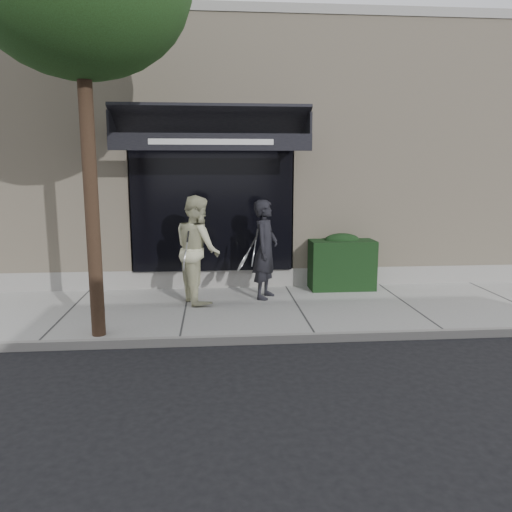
{
  "coord_description": "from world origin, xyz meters",
  "views": [
    {
      "loc": [
        -1.48,
        -8.54,
        2.56
      ],
      "look_at": [
        -0.7,
        0.6,
        0.93
      ],
      "focal_mm": 35.0,
      "sensor_mm": 36.0,
      "label": 1
    }
  ],
  "objects": [
    {
      "name": "ground",
      "position": [
        0.0,
        0.0,
        0.0
      ],
      "size": [
        80.0,
        80.0,
        0.0
      ],
      "primitive_type": "plane",
      "color": "black",
      "rests_on": "ground"
    },
    {
      "name": "sidewalk",
      "position": [
        0.0,
        0.0,
        0.06
      ],
      "size": [
        20.0,
        3.0,
        0.12
      ],
      "primitive_type": "cube",
      "color": "#999994",
      "rests_on": "ground"
    },
    {
      "name": "curb",
      "position": [
        0.0,
        -1.55,
        0.07
      ],
      "size": [
        20.0,
        0.1,
        0.14
      ],
      "primitive_type": "cube",
      "color": "gray",
      "rests_on": "ground"
    },
    {
      "name": "pedestrian_back",
      "position": [
        -1.78,
        0.46,
        1.1
      ],
      "size": [
        1.03,
        1.15,
        1.96
      ],
      "color": "beige",
      "rests_on": "sidewalk"
    },
    {
      "name": "building_facade",
      "position": [
        -0.01,
        4.96,
        2.74
      ],
      "size": [
        14.3,
        8.04,
        5.64
      ],
      "color": "beige",
      "rests_on": "ground"
    },
    {
      "name": "pedestrian_front",
      "position": [
        -0.52,
        0.63,
        1.05
      ],
      "size": [
        0.92,
        0.96,
        1.86
      ],
      "color": "black",
      "rests_on": "sidewalk"
    },
    {
      "name": "hedge",
      "position": [
        1.1,
        1.25,
        0.66
      ],
      "size": [
        1.3,
        0.7,
        1.14
      ],
      "color": "black",
      "rests_on": "sidewalk"
    }
  ]
}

